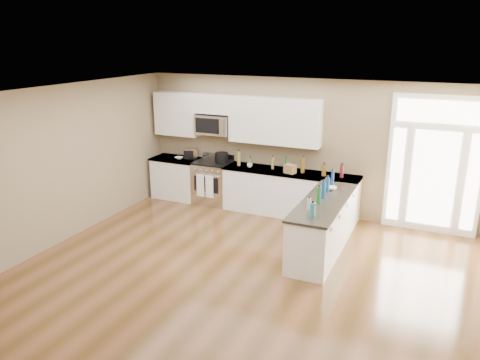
% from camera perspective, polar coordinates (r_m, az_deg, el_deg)
% --- Properties ---
extents(ground, '(8.00, 8.00, 0.00)m').
position_cam_1_polar(ground, '(6.80, -2.95, -14.73)').
color(ground, '#4F3416').
extents(room_shell, '(8.00, 8.00, 8.00)m').
position_cam_1_polar(room_shell, '(6.07, -3.19, -0.89)').
color(room_shell, '#867455').
rests_on(room_shell, ground).
extents(back_cabinet_left, '(1.10, 0.66, 0.94)m').
position_cam_1_polar(back_cabinet_left, '(10.87, -7.67, 0.11)').
color(back_cabinet_left, white).
rests_on(back_cabinet_left, ground).
extents(back_cabinet_right, '(2.85, 0.66, 0.94)m').
position_cam_1_polar(back_cabinet_right, '(9.78, 6.04, -1.78)').
color(back_cabinet_right, white).
rests_on(back_cabinet_right, ground).
extents(peninsula_cabinet, '(0.69, 2.32, 0.94)m').
position_cam_1_polar(peninsula_cabinet, '(8.20, 10.03, -5.77)').
color(peninsula_cabinet, white).
rests_on(peninsula_cabinet, ground).
extents(upper_cabinet_left, '(1.04, 0.33, 0.95)m').
position_cam_1_polar(upper_cabinet_left, '(10.67, -7.62, 7.99)').
color(upper_cabinet_left, white).
rests_on(upper_cabinet_left, room_shell).
extents(upper_cabinet_right, '(1.94, 0.33, 0.95)m').
position_cam_1_polar(upper_cabinet_right, '(9.67, 4.23, 7.16)').
color(upper_cabinet_right, white).
rests_on(upper_cabinet_right, room_shell).
extents(upper_cabinet_short, '(0.82, 0.33, 0.40)m').
position_cam_1_polar(upper_cabinet_short, '(10.18, -3.15, 9.24)').
color(upper_cabinet_short, white).
rests_on(upper_cabinet_short, room_shell).
extents(microwave, '(0.78, 0.41, 0.42)m').
position_cam_1_polar(microwave, '(10.21, -3.21, 6.77)').
color(microwave, silver).
rests_on(microwave, room_shell).
extents(entry_door, '(1.70, 0.10, 2.60)m').
position_cam_1_polar(entry_door, '(9.36, 22.65, 1.65)').
color(entry_door, white).
rests_on(entry_door, ground).
extents(kitchen_range, '(0.79, 0.70, 1.08)m').
position_cam_1_polar(kitchen_range, '(10.42, -3.31, -0.28)').
color(kitchen_range, silver).
rests_on(kitchen_range, ground).
extents(stockpot, '(0.32, 0.32, 0.23)m').
position_cam_1_polar(stockpot, '(10.23, -2.26, 2.80)').
color(stockpot, black).
rests_on(stockpot, kitchen_range).
extents(toaster_oven, '(0.34, 0.30, 0.24)m').
position_cam_1_polar(toaster_oven, '(10.62, -5.96, 3.24)').
color(toaster_oven, silver).
rests_on(toaster_oven, back_cabinet_left).
extents(cardboard_box, '(0.26, 0.22, 0.18)m').
position_cam_1_polar(cardboard_box, '(9.48, 6.12, 1.36)').
color(cardboard_box, brown).
rests_on(cardboard_box, back_cabinet_right).
extents(bowl_left, '(0.19, 0.19, 0.04)m').
position_cam_1_polar(bowl_left, '(10.65, -7.46, 2.68)').
color(bowl_left, white).
rests_on(bowl_left, back_cabinet_left).
extents(bowl_peninsula, '(0.19, 0.19, 0.06)m').
position_cam_1_polar(bowl_peninsula, '(8.58, 11.11, -0.98)').
color(bowl_peninsula, white).
rests_on(bowl_peninsula, peninsula_cabinet).
extents(cup_counter, '(0.12, 0.12, 0.09)m').
position_cam_1_polar(cup_counter, '(9.87, 1.20, 1.80)').
color(cup_counter, white).
rests_on(cup_counter, back_cabinet_right).
extents(counter_bottles, '(2.33, 2.40, 0.31)m').
position_cam_1_polar(counter_bottles, '(8.83, 7.72, 0.42)').
color(counter_bottles, '#19591E').
rests_on(counter_bottles, back_cabinet_right).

